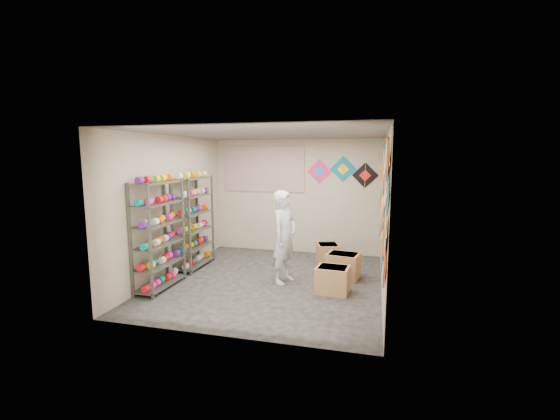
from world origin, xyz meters
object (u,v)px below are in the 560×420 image
(shelf_rack_front, at_px, (159,235))
(carton_a, at_px, (333,280))
(carton_b, at_px, (343,266))
(shelf_rack_back, at_px, (194,222))
(carton_c, at_px, (328,254))
(shopkeeper, at_px, (284,237))

(shelf_rack_front, distance_m, carton_a, 3.10)
(shelf_rack_front, relative_size, carton_b, 3.23)
(shelf_rack_back, bearing_deg, carton_c, 19.33)
(shelf_rack_back, xyz_separation_m, carton_c, (2.67, 0.94, -0.73))
(carton_a, bearing_deg, carton_c, 104.52)
(shelf_rack_back, height_order, carton_c, shelf_rack_back)
(shopkeeper, xyz_separation_m, carton_c, (0.63, 1.38, -0.63))
(carton_a, bearing_deg, carton_b, 87.28)
(shopkeeper, bearing_deg, carton_a, -91.51)
(shelf_rack_front, distance_m, shelf_rack_back, 1.30)
(shopkeeper, bearing_deg, shelf_rack_front, 130.64)
(carton_a, bearing_deg, shelf_rack_back, 170.11)
(shelf_rack_back, xyz_separation_m, carton_a, (2.96, -0.77, -0.72))
(shelf_rack_front, height_order, carton_a, shelf_rack_front)
(shelf_rack_back, bearing_deg, carton_b, 0.71)
(shelf_rack_back, distance_m, carton_b, 3.15)
(shelf_rack_back, distance_m, carton_a, 3.15)
(shelf_rack_front, xyz_separation_m, carton_a, (2.96, 0.53, -0.72))
(carton_a, xyz_separation_m, carton_c, (-0.30, 1.71, -0.01))
(shopkeeper, relative_size, carton_b, 2.89)
(carton_a, distance_m, carton_b, 0.82)
(shelf_rack_front, relative_size, shelf_rack_back, 1.00)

